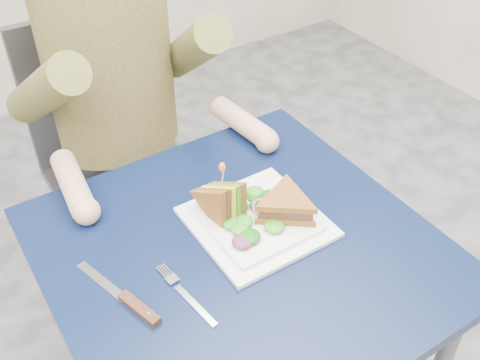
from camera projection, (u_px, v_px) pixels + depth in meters
table at (241, 273)px, 1.19m from camera, size 0.75×0.75×0.73m
chair at (113, 145)px, 1.73m from camera, size 0.42×0.40×0.93m
diner at (109, 47)px, 1.42m from camera, size 0.54×0.59×0.74m
plate at (257, 221)px, 1.18m from camera, size 0.26×0.26×0.02m
sandwich_flat at (286, 205)px, 1.16m from camera, size 0.20×0.20×0.05m
sandwich_upright at (223, 202)px, 1.16m from camera, size 0.09×0.14×0.14m
fork at (187, 296)px, 1.04m from camera, size 0.03×0.18×0.01m
knife at (132, 303)px, 1.02m from camera, size 0.08×0.22×0.02m
toothpick at (223, 178)px, 1.12m from camera, size 0.01×0.01×0.06m
toothpick_frill at (222, 167)px, 1.10m from camera, size 0.01×0.01×0.02m
lettuce_spill at (256, 210)px, 1.18m from camera, size 0.15×0.13×0.02m
onion_ring at (262, 208)px, 1.17m from camera, size 0.04×0.04×0.02m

